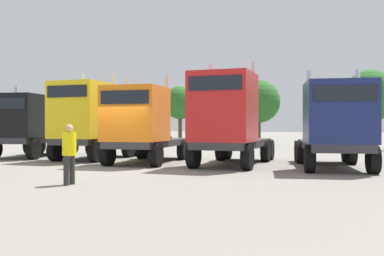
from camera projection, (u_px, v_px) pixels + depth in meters
The scene contains 10 objects.
ground at pixel (116, 168), 17.20m from camera, with size 200.00×200.00×0.00m, color gray.
semi_truck_black at pixel (25, 125), 22.92m from camera, with size 3.92×6.33×3.96m.
semi_truck_yellow at pixel (88, 120), 21.29m from camera, with size 3.03×5.91×4.43m.
semi_truck_orange at pixel (142, 125), 19.14m from camera, with size 3.40×6.59×4.00m.
semi_truck_red at pixel (227, 119), 17.90m from camera, with size 2.94×6.58×4.46m.
semi_truck_navy at pixel (336, 125), 16.56m from camera, with size 3.89×6.50×3.97m.
visitor_in_hivis at pixel (69, 150), 12.42m from camera, with size 0.42×0.45×1.76m.
oak_far_left at pixel (180, 103), 41.10m from camera, with size 3.20×3.20×5.54m.
oak_far_centre at pixel (259, 102), 34.61m from camera, with size 3.49×3.49×5.43m.
oak_far_right at pixel (370, 96), 30.68m from camera, with size 3.74×3.74×5.74m.
Camera 1 is at (9.62, -14.58, 1.73)m, focal length 39.97 mm.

